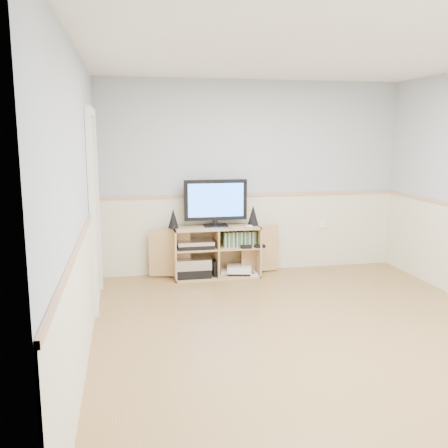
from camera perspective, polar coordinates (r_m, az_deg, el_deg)
The scene contains 11 objects.
room at distance 4.57m, azimuth 9.16°, elevation 2.63°, with size 4.04×4.54×2.54m.
media_cabinet at distance 6.46m, azimuth -0.95°, elevation -3.03°, with size 1.71×0.41×0.65m.
monitor at distance 6.34m, azimuth -0.97°, elevation 2.62°, with size 0.81×0.18×0.60m.
speaker_left at distance 6.27m, azimuth -5.82°, elevation 0.64°, with size 0.13×0.13×0.25m, color black.
speaker_right at distance 6.44m, azimuth 3.35°, elevation 1.01°, with size 0.14×0.14×0.26m, color black.
keyboard at distance 6.21m, azimuth -0.28°, elevation -0.49°, with size 0.27×0.11×0.01m, color silver.
mouse at distance 6.29m, azimuth 2.90°, elevation -0.26°, with size 0.10×0.06×0.04m, color white.
av_components at distance 6.39m, azimuth -3.51°, elevation -4.23°, with size 0.53×0.34×0.47m.
game_consoles at distance 6.51m, azimuth 1.62°, elevation -5.28°, with size 0.46×0.32×0.11m.
game_cases at distance 6.41m, azimuth 1.75°, elevation -1.71°, with size 0.42×0.14×0.19m, color #3F8C3F.
wall_outlet at distance 6.98m, azimuth 11.20°, elevation 0.03°, with size 0.12×0.03×0.12m, color white.
Camera 1 is at (-1.64, -4.12, 1.80)m, focal length 40.00 mm.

